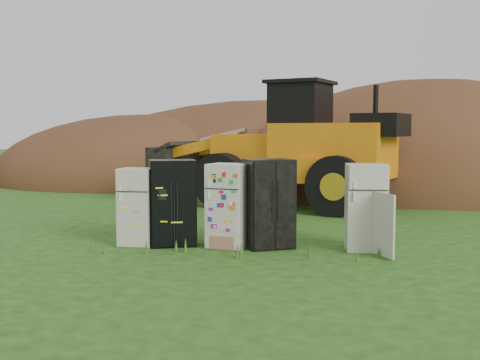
{
  "coord_description": "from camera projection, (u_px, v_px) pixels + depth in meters",
  "views": [
    {
      "loc": [
        1.29,
        -12.11,
        2.39
      ],
      "look_at": [
        -0.47,
        2.0,
        1.22
      ],
      "focal_mm": 45.0,
      "sensor_mm": 36.0,
      "label": 1
    }
  ],
  "objects": [
    {
      "name": "ground",
      "position": [
        251.0,
        247.0,
        12.33
      ],
      "size": [
        120.0,
        120.0,
        0.0
      ],
      "primitive_type": "plane",
      "color": "#1E4412",
      "rests_on": "ground"
    },
    {
      "name": "fridge_leftmost",
      "position": [
        138.0,
        207.0,
        12.52
      ],
      "size": [
        0.74,
        0.72,
        1.61
      ],
      "primitive_type": null,
      "rotation": [
        0.0,
        0.0,
        -0.05
      ],
      "color": "beige",
      "rests_on": "ground"
    },
    {
      "name": "fridge_black_side",
      "position": [
        173.0,
        203.0,
        12.51
      ],
      "size": [
        1.12,
        0.99,
        1.78
      ],
      "primitive_type": null,
      "rotation": [
        0.0,
        0.0,
        0.32
      ],
      "color": "black",
      "rests_on": "ground"
    },
    {
      "name": "fridge_sticker",
      "position": [
        229.0,
        206.0,
        12.29
      ],
      "size": [
        0.92,
        0.88,
        1.72
      ],
      "primitive_type": null,
      "rotation": [
        0.0,
        0.0,
        -0.25
      ],
      "color": "silver",
      "rests_on": "ground"
    },
    {
      "name": "fridge_dark_mid",
      "position": [
        269.0,
        203.0,
        12.25
      ],
      "size": [
        1.15,
        1.07,
        1.81
      ],
      "primitive_type": null,
      "rotation": [
        0.0,
        0.0,
        0.42
      ],
      "color": "black",
      "rests_on": "ground"
    },
    {
      "name": "fridge_open_door",
      "position": [
        366.0,
        207.0,
        12.01
      ],
      "size": [
        0.82,
        0.76,
        1.73
      ],
      "primitive_type": null,
      "rotation": [
        0.0,
        0.0,
        0.05
      ],
      "color": "beige",
      "rests_on": "ground"
    },
    {
      "name": "wheel_loader",
      "position": [
        271.0,
        144.0,
        19.0
      ],
      "size": [
        8.72,
        5.94,
        3.91
      ],
      "primitive_type": null,
      "rotation": [
        0.0,
        0.0,
        -0.36
      ],
      "color": "orange",
      "rests_on": "ground"
    },
    {
      "name": "dirt_mound_right",
      "position": [
        428.0,
        191.0,
        23.66
      ],
      "size": [
        15.97,
        11.71,
        8.76
      ],
      "primitive_type": "ellipsoid",
      "color": "#492B17",
      "rests_on": "ground"
    },
    {
      "name": "dirt_mound_left",
      "position": [
        145.0,
        182.0,
        28.11
      ],
      "size": [
        14.61,
        10.96,
        6.26
      ],
      "primitive_type": "ellipsoid",
      "color": "#492B17",
      "rests_on": "ground"
    },
    {
      "name": "dirt_mound_back",
      "position": [
        267.0,
        179.0,
        29.67
      ],
      "size": [
        20.6,
        13.73,
        7.73
      ],
      "primitive_type": "ellipsoid",
      "color": "#492B17",
      "rests_on": "ground"
    }
  ]
}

